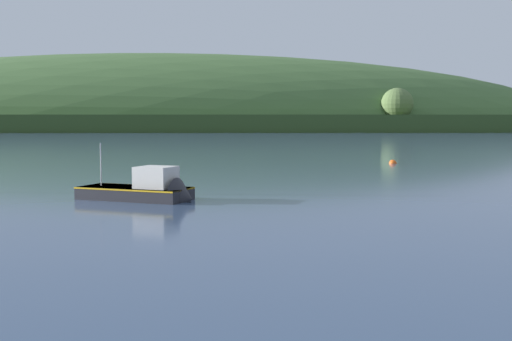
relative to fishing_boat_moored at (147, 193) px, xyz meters
name	(u,v)px	position (x,y,z in m)	size (l,w,h in m)	color
far_shoreline_hill	(161,129)	(-49.53, 231.16, -0.08)	(475.80, 144.80, 64.57)	#314A21
fishing_boat_moored	(147,193)	(0.00, 0.00, 0.00)	(6.65, 4.07, 3.80)	#232328
mooring_buoy_off_fishing_boat	(393,163)	(16.91, 28.47, -0.35)	(0.72, 0.72, 0.80)	#EA5B19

